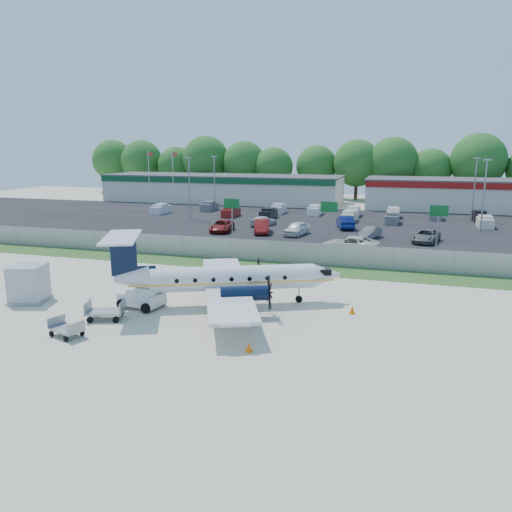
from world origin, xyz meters
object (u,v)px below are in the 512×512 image
(baggage_cart_far, at_px, (105,311))
(service_container, at_px, (29,285))
(baggage_cart_near, at_px, (66,328))
(aircraft, at_px, (227,278))
(pushback_tug, at_px, (143,297))

(baggage_cart_far, xyz_separation_m, service_container, (-7.19, 1.73, 0.66))
(baggage_cart_near, relative_size, service_container, 0.76)
(aircraft, distance_m, service_container, 13.86)
(pushback_tug, xyz_separation_m, baggage_cart_far, (-1.06, -2.82, -0.17))
(aircraft, bearing_deg, service_container, -166.60)
(baggage_cart_near, xyz_separation_m, service_container, (-6.68, 4.84, 0.74))
(baggage_cart_near, xyz_separation_m, baggage_cart_far, (0.50, 3.10, 0.08))
(pushback_tug, distance_m, baggage_cart_far, 3.01)
(pushback_tug, xyz_separation_m, service_container, (-8.24, -1.08, 0.48))
(aircraft, xyz_separation_m, baggage_cart_near, (-6.79, -8.05, -1.42))
(baggage_cart_near, distance_m, service_container, 8.28)
(baggage_cart_near, height_order, service_container, service_container)
(baggage_cart_near, height_order, baggage_cart_far, baggage_cart_far)
(pushback_tug, bearing_deg, aircraft, 22.15)
(service_container, bearing_deg, aircraft, 13.40)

